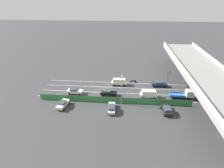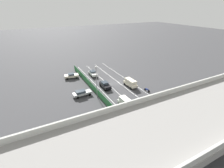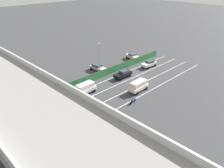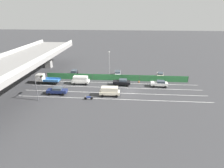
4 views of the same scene
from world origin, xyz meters
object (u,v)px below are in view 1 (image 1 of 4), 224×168
object	(u,v)px
traffic_cone	(91,99)
car_van_white	(149,94)
parked_wagon_silver	(112,108)
traffic_light	(169,73)
car_sedan_black	(109,93)
parked_sedan_cream	(63,104)
parked_sedan_dark	(167,110)
car_sedan_white	(75,91)
car_sedan_navy	(159,84)
flatbed_truck_blue	(185,94)
motorcycle	(133,81)
street_lamp	(122,88)
car_van_cream	(119,82)

from	to	relation	value
traffic_cone	car_van_white	bearing A→B (deg)	98.90
parked_wagon_silver	traffic_light	xyz separation A→B (m)	(-16.27, 16.43, 2.61)
car_sedan_black	parked_sedan_cream	bearing A→B (deg)	-59.23
traffic_light	traffic_cone	distance (m)	25.50
car_sedan_black	parked_sedan_cream	size ratio (longest dim) A/B	1.01
parked_sedan_dark	parked_sedan_cream	bearing A→B (deg)	-90.66
parked_sedan_dark	traffic_cone	xyz separation A→B (m)	(-4.28, -19.22, -0.65)
car_van_white	car_sedan_white	bearing A→B (deg)	-90.80
car_van_white	car_sedan_white	world-z (taller)	car_van_white
car_van_white	car_sedan_white	size ratio (longest dim) A/B	1.06
car_sedan_navy	traffic_light	bearing A→B (deg)	128.37
car_van_white	flatbed_truck_blue	bearing A→B (deg)	91.64
traffic_light	traffic_cone	xyz separation A→B (m)	(11.62, -22.47, -3.24)
motorcycle	street_lamp	bearing A→B (deg)	-14.57
parked_sedan_cream	traffic_light	world-z (taller)	traffic_light
car_sedan_navy	parked_wagon_silver	size ratio (longest dim) A/B	0.99
car_sedan_black	parked_wagon_silver	world-z (taller)	car_sedan_black
car_sedan_black	parked_sedan_dark	xyz separation A→B (m)	(6.78, 14.65, -0.02)
flatbed_truck_blue	car_van_white	bearing A→B (deg)	-88.36
flatbed_truck_blue	traffic_cone	distance (m)	25.58
car_sedan_navy	street_lamp	xyz separation A→B (m)	(10.68, -11.20, 3.93)
parked_wagon_silver	street_lamp	xyz separation A→B (m)	(-3.22, 2.24, 3.96)
car_sedan_white	car_sedan_black	world-z (taller)	car_sedan_black
car_sedan_white	street_lamp	bearing A→B (deg)	72.71
traffic_cone	motorcycle	bearing A→B (deg)	134.75
traffic_light	parked_sedan_cream	bearing A→B (deg)	-61.53
car_sedan_navy	car_van_cream	xyz separation A→B (m)	(0.09, -12.29, 0.30)
traffic_light	street_lamp	distance (m)	19.33
traffic_cone	car_sedan_white	bearing A→B (deg)	-118.29
car_van_white	parked_wagon_silver	world-z (taller)	car_van_white
traffic_light	street_lamp	size ratio (longest dim) A/B	0.60
car_van_white	street_lamp	world-z (taller)	street_lamp
street_lamp	car_sedan_white	bearing A→B (deg)	-107.29
car_van_cream	parked_sedan_cream	world-z (taller)	car_van_cream
parked_sedan_cream	traffic_cone	world-z (taller)	parked_sedan_cream
parked_sedan_dark	street_lamp	xyz separation A→B (m)	(-2.85, -10.95, 3.94)
parked_sedan_cream	parked_wagon_silver	distance (m)	12.36
car_van_cream	parked_sedan_cream	xyz separation A→B (m)	(13.15, -13.49, -0.32)
car_sedan_navy	traffic_light	distance (m)	4.60
car_sedan_black	street_lamp	xyz separation A→B (m)	(3.93, 3.70, 3.92)
car_van_cream	car_van_white	bearing A→B (deg)	51.16
flatbed_truck_blue	street_lamp	distance (m)	17.99
car_sedan_black	parked_sedan_dark	distance (m)	16.14
motorcycle	traffic_light	size ratio (longest dim) A/B	0.40
car_sedan_white	flatbed_truck_blue	xyz separation A→B (m)	(0.01, 30.47, 0.40)
parked_sedan_cream	car_sedan_white	bearing A→B (deg)	169.37
street_lamp	parked_sedan_cream	bearing A→B (deg)	-80.07
car_van_cream	motorcycle	distance (m)	5.11
car_van_cream	traffic_light	xyz separation A→B (m)	(-2.46, 15.29, 2.27)
car_sedan_navy	car_van_white	world-z (taller)	car_van_white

